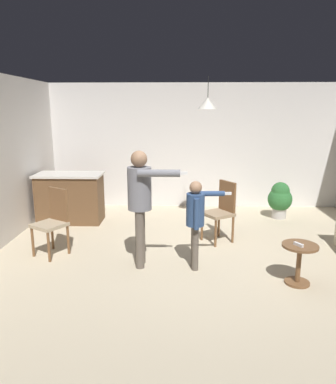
{
  "coord_description": "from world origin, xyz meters",
  "views": [
    {
      "loc": [
        -0.36,
        -4.8,
        2.15
      ],
      "look_at": [
        -0.51,
        0.2,
        1.0
      ],
      "focal_mm": 33.81,
      "sensor_mm": 36.0,
      "label": 1
    }
  ],
  "objects_px": {
    "dining_chair_near_wall": "(53,219)",
    "person_child": "(196,215)",
    "dining_chair_by_counter": "(221,209)",
    "potted_plant_corner": "(280,198)",
    "kitchen_counter": "(70,198)",
    "spare_remote_on_table": "(298,245)",
    "person_adult": "(141,196)",
    "side_table_by_couch": "(299,259)"
  },
  "relations": [
    {
      "from": "dining_chair_near_wall",
      "to": "person_child",
      "type": "bearing_deg",
      "value": -160.65
    },
    {
      "from": "dining_chair_by_counter",
      "to": "dining_chair_near_wall",
      "type": "bearing_deg",
      "value": 70.61
    },
    {
      "from": "potted_plant_corner",
      "to": "dining_chair_near_wall",
      "type": "bearing_deg",
      "value": -153.28
    },
    {
      "from": "kitchen_counter",
      "to": "spare_remote_on_table",
      "type": "bearing_deg",
      "value": -35.35
    },
    {
      "from": "person_adult",
      "to": "person_child",
      "type": "height_order",
      "value": "person_adult"
    },
    {
      "from": "kitchen_counter",
      "to": "potted_plant_corner",
      "type": "bearing_deg",
      "value": 4.99
    },
    {
      "from": "kitchen_counter",
      "to": "spare_remote_on_table",
      "type": "height_order",
      "value": "kitchen_counter"
    },
    {
      "from": "dining_chair_by_counter",
      "to": "potted_plant_corner",
      "type": "distance_m",
      "value": 1.88
    },
    {
      "from": "person_adult",
      "to": "kitchen_counter",
      "type": "bearing_deg",
      "value": -141.45
    },
    {
      "from": "person_adult",
      "to": "potted_plant_corner",
      "type": "height_order",
      "value": "person_adult"
    },
    {
      "from": "person_child",
      "to": "potted_plant_corner",
      "type": "xyz_separation_m",
      "value": [
        1.79,
        2.41,
        -0.36
      ]
    },
    {
      "from": "kitchen_counter",
      "to": "dining_chair_by_counter",
      "type": "height_order",
      "value": "dining_chair_by_counter"
    },
    {
      "from": "dining_chair_near_wall",
      "to": "potted_plant_corner",
      "type": "relative_size",
      "value": 1.36
    },
    {
      "from": "spare_remote_on_table",
      "to": "side_table_by_couch",
      "type": "bearing_deg",
      "value": 49.05
    },
    {
      "from": "person_adult",
      "to": "potted_plant_corner",
      "type": "xyz_separation_m",
      "value": [
        2.54,
        2.35,
        -0.6
      ]
    },
    {
      "from": "person_adult",
      "to": "person_child",
      "type": "bearing_deg",
      "value": 84.79
    },
    {
      "from": "dining_chair_by_counter",
      "to": "spare_remote_on_table",
      "type": "height_order",
      "value": "dining_chair_by_counter"
    },
    {
      "from": "side_table_by_couch",
      "to": "spare_remote_on_table",
      "type": "distance_m",
      "value": 0.22
    },
    {
      "from": "side_table_by_couch",
      "to": "dining_chair_near_wall",
      "type": "relative_size",
      "value": 0.52
    },
    {
      "from": "kitchen_counter",
      "to": "person_child",
      "type": "relative_size",
      "value": 1.03
    },
    {
      "from": "dining_chair_near_wall",
      "to": "person_adult",
      "type": "bearing_deg",
      "value": -164.27
    },
    {
      "from": "spare_remote_on_table",
      "to": "potted_plant_corner",
      "type": "bearing_deg",
      "value": 78.94
    },
    {
      "from": "person_adult",
      "to": "dining_chair_near_wall",
      "type": "relative_size",
      "value": 1.62
    },
    {
      "from": "side_table_by_couch",
      "to": "person_adult",
      "type": "relative_size",
      "value": 0.32
    },
    {
      "from": "side_table_by_couch",
      "to": "person_adult",
      "type": "distance_m",
      "value": 2.18
    },
    {
      "from": "dining_chair_near_wall",
      "to": "dining_chair_by_counter",
      "type": "bearing_deg",
      "value": -134.76
    },
    {
      "from": "potted_plant_corner",
      "to": "side_table_by_couch",
      "type": "bearing_deg",
      "value": -100.5
    },
    {
      "from": "kitchen_counter",
      "to": "person_child",
      "type": "height_order",
      "value": "person_child"
    },
    {
      "from": "person_adult",
      "to": "dining_chair_by_counter",
      "type": "bearing_deg",
      "value": 129.88
    },
    {
      "from": "dining_chair_by_counter",
      "to": "person_child",
      "type": "bearing_deg",
      "value": 123.4
    },
    {
      "from": "person_adult",
      "to": "person_child",
      "type": "distance_m",
      "value": 0.79
    },
    {
      "from": "person_adult",
      "to": "potted_plant_corner",
      "type": "bearing_deg",
      "value": 132.74
    },
    {
      "from": "side_table_by_couch",
      "to": "dining_chair_near_wall",
      "type": "xyz_separation_m",
      "value": [
        -3.38,
        0.88,
        0.22
      ]
    },
    {
      "from": "person_child",
      "to": "potted_plant_corner",
      "type": "distance_m",
      "value": 3.03
    },
    {
      "from": "kitchen_counter",
      "to": "dining_chair_near_wall",
      "type": "relative_size",
      "value": 1.26
    },
    {
      "from": "side_table_by_couch",
      "to": "dining_chair_by_counter",
      "type": "bearing_deg",
      "value": 117.78
    },
    {
      "from": "person_child",
      "to": "side_table_by_couch",
      "type": "bearing_deg",
      "value": 67.36
    },
    {
      "from": "potted_plant_corner",
      "to": "spare_remote_on_table",
      "type": "distance_m",
      "value": 2.94
    },
    {
      "from": "dining_chair_near_wall",
      "to": "kitchen_counter",
      "type": "bearing_deg",
      "value": -50.79
    },
    {
      "from": "person_adult",
      "to": "dining_chair_by_counter",
      "type": "height_order",
      "value": "person_adult"
    },
    {
      "from": "side_table_by_couch",
      "to": "dining_chair_by_counter",
      "type": "relative_size",
      "value": 0.52
    },
    {
      "from": "side_table_by_couch",
      "to": "dining_chair_by_counter",
      "type": "xyz_separation_m",
      "value": [
        -0.8,
        1.51,
        0.22
      ]
    }
  ]
}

